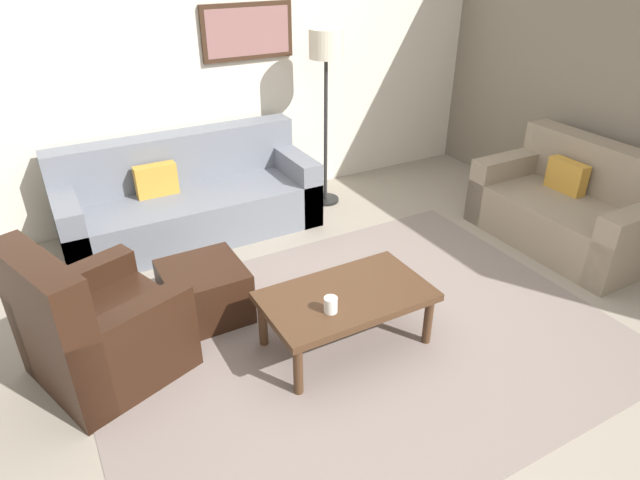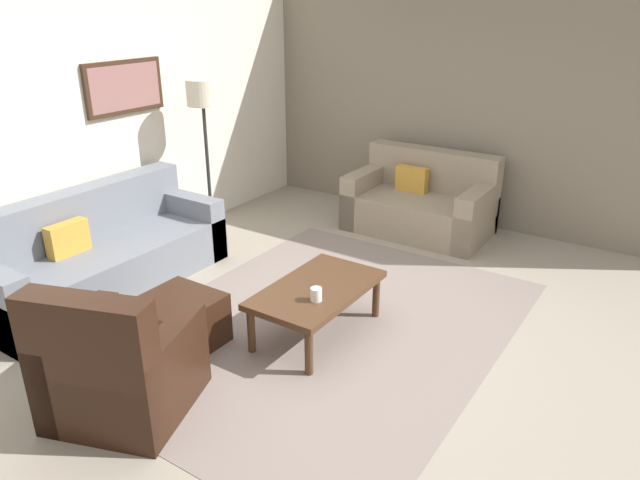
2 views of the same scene
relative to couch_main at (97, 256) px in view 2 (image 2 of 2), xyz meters
The scene contains 12 objects.
ground_plane 2.20m from the couch_main, 76.16° to the right, with size 8.00×8.00×0.00m, color gray.
rear_partition 1.31m from the couch_main, 43.10° to the left, with size 6.00×0.12×2.80m, color silver.
stone_feature_panel 4.25m from the couch_main, 30.97° to the right, with size 0.12×5.20×2.80m, color slate.
area_rug 2.20m from the couch_main, 76.16° to the right, with size 3.49×2.65×0.01m, color gray.
couch_main is the anchor object (origin of this frame).
couch_loveseat 3.49m from the couch_main, 32.02° to the right, with size 0.91×1.54×0.88m.
armchair_leather 1.96m from the couch_main, 123.69° to the right, with size 1.02×1.02×0.95m.
ottoman 1.39m from the couch_main, 102.80° to the right, with size 0.56×0.56×0.40m, color black.
coffee_table 2.16m from the couch_main, 78.94° to the right, with size 1.10×0.64×0.41m.
cup 2.26m from the couch_main, 84.22° to the right, with size 0.09×0.09×0.10m, color white.
lamp_standing 1.81m from the couch_main, ahead, with size 0.32×0.32×1.71m.
framed_artwork 1.66m from the couch_main, 25.12° to the left, with size 0.89×0.04×0.50m.
Camera 2 is at (-3.46, -2.26, 2.48)m, focal length 33.06 mm.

